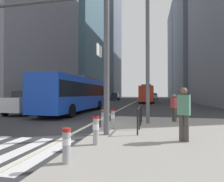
# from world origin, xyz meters

# --- Properties ---
(ground_plane) EXTENTS (160.00, 160.00, 0.00)m
(ground_plane) POSITION_xyz_m (0.00, 20.00, 0.00)
(ground_plane) COLOR #303033
(median_island) EXTENTS (9.00, 10.00, 0.15)m
(median_island) POSITION_xyz_m (5.50, -1.00, 0.07)
(median_island) COLOR gray
(median_island) RESTS_ON ground
(crosswalk_stripes) EXTENTS (6.75, 3.20, 0.01)m
(crosswalk_stripes) POSITION_xyz_m (-1.00, -4.00, 0.01)
(crosswalk_stripes) COLOR silver
(crosswalk_stripes) RESTS_ON ground
(lane_centre_line) EXTENTS (0.20, 80.00, 0.01)m
(lane_centre_line) POSITION_xyz_m (0.00, 30.00, 0.01)
(lane_centre_line) COLOR beige
(lane_centre_line) RESTS_ON ground
(office_tower_left_mid) EXTENTS (11.07, 20.68, 37.65)m
(office_tower_left_mid) POSITION_xyz_m (-16.00, 39.67, 18.83)
(office_tower_left_mid) COLOR slate
(office_tower_left_mid) RESTS_ON ground
(office_tower_left_far) EXTENTS (13.21, 18.93, 44.37)m
(office_tower_left_far) POSITION_xyz_m (-16.00, 65.10, 22.19)
(office_tower_left_far) COLOR slate
(office_tower_left_far) RESTS_ON ground
(office_tower_right_mid) EXTENTS (12.56, 20.75, 37.44)m
(office_tower_right_mid) POSITION_xyz_m (17.00, 47.21, 18.72)
(office_tower_right_mid) COLOR slate
(office_tower_right_mid) RESTS_ON ground
(office_tower_right_far) EXTENTS (11.63, 18.58, 36.24)m
(office_tower_right_far) POSITION_xyz_m (17.00, 72.76, 18.12)
(office_tower_right_far) COLOR slate
(office_tower_right_far) RESTS_ON ground
(city_bus_blue_oncoming) EXTENTS (2.82, 11.08, 3.40)m
(city_bus_blue_oncoming) POSITION_xyz_m (-3.43, 7.25, 1.84)
(city_bus_blue_oncoming) COLOR blue
(city_bus_blue_oncoming) RESTS_ON ground
(sedan_white_oncoming) EXTENTS (2.06, 4.31, 1.94)m
(sedan_white_oncoming) POSITION_xyz_m (-6.82, 5.10, 0.99)
(sedan_white_oncoming) COLOR silver
(sedan_white_oncoming) RESTS_ON ground
(city_bus_red_receding) EXTENTS (2.77, 10.63, 3.40)m
(city_bus_red_receding) POSITION_xyz_m (2.58, 28.30, 1.84)
(city_bus_red_receding) COLOR red
(city_bus_red_receding) RESTS_ON ground
(car_oncoming_mid) EXTENTS (2.18, 4.14, 1.94)m
(car_oncoming_mid) POSITION_xyz_m (-6.03, 40.71, 0.99)
(car_oncoming_mid) COLOR #232838
(car_oncoming_mid) RESTS_ON ground
(car_receding_near) EXTENTS (2.18, 4.36, 1.94)m
(car_receding_near) POSITION_xyz_m (4.46, 52.40, 0.99)
(car_receding_near) COLOR silver
(car_receding_near) RESTS_ON ground
(traffic_signal_gantry) EXTENTS (6.10, 0.65, 6.00)m
(traffic_signal_gantry) POSITION_xyz_m (-0.40, -1.94, 4.11)
(traffic_signal_gantry) COLOR #515156
(traffic_signal_gantry) RESTS_ON median_island
(street_lamp_post) EXTENTS (5.50, 0.32, 8.00)m
(street_lamp_post) POSITION_xyz_m (3.14, 1.19, 5.28)
(street_lamp_post) COLOR #56565B
(street_lamp_post) RESTS_ON median_island
(bollard_front) EXTENTS (0.20, 0.20, 0.79)m
(bollard_front) POSITION_xyz_m (1.43, -5.00, 0.59)
(bollard_front) COLOR #99999E
(bollard_front) RESTS_ON median_island
(bollard_left) EXTENTS (0.20, 0.20, 0.89)m
(bollard_left) POSITION_xyz_m (1.64, -3.37, 0.64)
(bollard_left) COLOR #99999E
(bollard_left) RESTS_ON median_island
(bollard_right) EXTENTS (0.20, 0.20, 0.87)m
(bollard_right) POSITION_xyz_m (1.35, -1.30, 0.63)
(bollard_right) COLOR #99999E
(bollard_right) RESTS_ON median_island
(bollard_back) EXTENTS (0.20, 0.20, 0.87)m
(bollard_back) POSITION_xyz_m (1.63, -0.65, 0.63)
(bollard_back) COLOR #99999E
(bollard_back) RESTS_ON median_island
(pedestrian_railing) EXTENTS (0.06, 3.41, 0.98)m
(pedestrian_railing) POSITION_xyz_m (2.80, -0.12, 0.85)
(pedestrian_railing) COLOR black
(pedestrian_railing) RESTS_ON median_island
(pedestrian_waiting) EXTENTS (0.38, 0.45, 1.56)m
(pedestrian_waiting) POSITION_xyz_m (4.59, 2.18, 1.00)
(pedestrian_waiting) COLOR #423D38
(pedestrian_waiting) RESTS_ON median_island
(pedestrian_walking) EXTENTS (0.44, 0.37, 1.77)m
(pedestrian_walking) POSITION_xyz_m (4.36, -2.41, 1.14)
(pedestrian_walking) COLOR #423D38
(pedestrian_walking) RESTS_ON median_island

